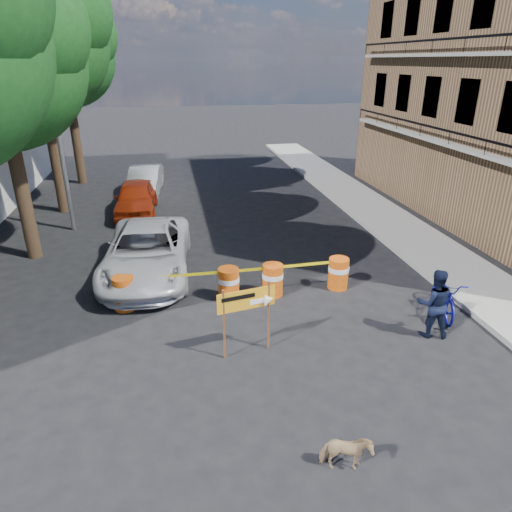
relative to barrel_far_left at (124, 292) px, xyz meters
name	(u,v)px	position (x,y,z in m)	size (l,w,h in m)	color
ground	(288,359)	(3.62, -2.92, -0.47)	(120.00, 120.00, 0.00)	black
sidewalk_east	(414,239)	(9.82, 3.08, -0.40)	(2.40, 40.00, 0.15)	gray
tree_mid_b	(37,38)	(-3.11, 9.08, 6.24)	(5.67, 5.40, 9.62)	#332316
tree_far	(64,54)	(-3.12, 14.08, 5.74)	(5.04, 4.80, 8.84)	#332316
streetlamp	(56,110)	(-2.32, 6.58, 3.90)	(1.25, 0.18, 8.00)	gray
barrel_far_left	(124,292)	(0.00, 0.00, 0.00)	(0.58, 0.58, 0.90)	#C93D0B
barrel_mid_left	(229,283)	(2.72, -0.01, 0.00)	(0.58, 0.58, 0.90)	#C93D0B
barrel_mid_right	(273,279)	(3.93, 0.01, 0.00)	(0.58, 0.58, 0.90)	#C93D0B
barrel_far_right	(338,273)	(5.84, 0.08, 0.00)	(0.58, 0.58, 0.90)	#C93D0B
detour_sign	(253,304)	(2.93, -2.52, 0.74)	(1.28, 0.35, 1.67)	#592D19
pedestrian	(434,303)	(7.13, -2.62, 0.37)	(0.82, 0.64, 1.68)	black
bicycle	(448,278)	(8.02, -1.72, 0.51)	(0.69, 1.03, 1.97)	#1516AB
dog	(346,453)	(3.76, -5.92, -0.14)	(0.36, 0.79, 0.67)	tan
suv_white	(147,252)	(0.55, 2.02, 0.26)	(2.42, 5.24, 1.46)	silver
sedan_red	(136,198)	(-0.09, 8.15, 0.21)	(1.62, 4.03, 1.37)	#97270C
sedan_silver	(145,181)	(0.20, 11.19, 0.19)	(1.40, 4.01, 1.32)	#B4B6BC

